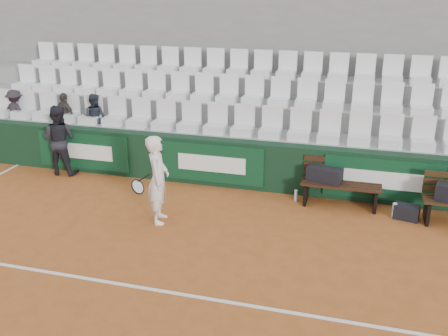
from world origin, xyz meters
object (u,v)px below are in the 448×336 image
bench_left (340,194)px  tennis_player (158,180)px  sports_bag_left (324,174)px  ball_kid (59,140)px  sports_bag_ground (407,212)px  spectator_b (63,97)px  water_bottle_far (394,210)px  spectator_c (93,99)px  water_bottle_near (296,195)px  spectator_a (13,94)px

bench_left → tennis_player: tennis_player is taller
bench_left → sports_bag_left: size_ratio=2.33×
sports_bag_left → tennis_player: 3.19m
bench_left → sports_bag_left: sports_bag_left is taller
ball_kid → sports_bag_ground: bearing=173.1°
sports_bag_left → spectator_b: (-6.10, 0.87, 0.96)m
water_bottle_far → ball_kid: size_ratio=0.18×
spectator_b → sports_bag_left: bearing=-169.1°
water_bottle_far → spectator_b: size_ratio=0.25×
bench_left → sports_bag_ground: (1.20, -0.28, -0.09)m
bench_left → sports_bag_left: (-0.33, 0.03, 0.36)m
ball_kid → spectator_c: size_ratio=1.39×
sports_bag_left → spectator_b: size_ratio=0.59×
sports_bag_left → spectator_c: size_ratio=0.57×
water_bottle_far → water_bottle_near: bearing=172.4°
ball_kid → spectator_a: bearing=-30.3°
sports_bag_left → spectator_b: 6.24m
water_bottle_far → bench_left: bearing=164.8°
sports_bag_ground → spectator_a: size_ratio=0.39×
sports_bag_ground → bench_left: bearing=166.9°
sports_bag_left → ball_kid: size_ratio=0.41×
water_bottle_near → water_bottle_far: water_bottle_far is taller
sports_bag_ground → spectator_c: (-6.88, 1.19, 1.43)m
bench_left → water_bottle_near: 0.85m
ball_kid → spectator_c: (0.45, 0.82, 0.78)m
tennis_player → ball_kid: (-3.03, 1.64, -0.02)m
sports_bag_left → spectator_a: bearing=173.3°
tennis_player → spectator_b: 4.21m
ball_kid → bench_left: bearing=175.2°
spectator_b → tennis_player: bearing=162.7°
water_bottle_near → spectator_a: 7.15m
spectator_b → spectator_c: bearing=-161.0°
water_bottle_far → ball_kid: 7.15m
sports_bag_ground → spectator_b: 7.86m
water_bottle_near → tennis_player: 2.81m
spectator_a → spectator_b: 1.35m
tennis_player → water_bottle_far: bearing=17.4°
sports_bag_left → spectator_a: size_ratio=0.59×
water_bottle_far → spectator_a: (-8.78, 1.18, 1.41)m
bench_left → water_bottle_far: 1.03m
bench_left → ball_kid: 6.15m
water_bottle_near → spectator_b: spectator_b is taller
sports_bag_ground → tennis_player: bearing=-163.5°
tennis_player → spectator_a: size_ratio=1.46×
bench_left → spectator_b: spectator_b is taller
tennis_player → spectator_c: 3.64m
water_bottle_near → sports_bag_left: bearing=6.6°
water_bottle_near → spectator_b: 5.85m
spectator_a → water_bottle_far: bearing=179.8°
ball_kid → spectator_b: 1.17m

